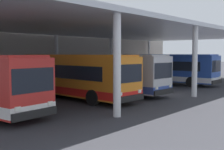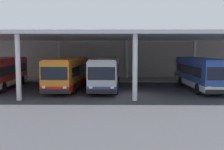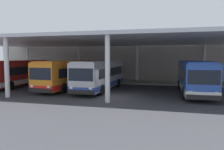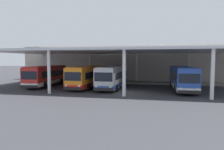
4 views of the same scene
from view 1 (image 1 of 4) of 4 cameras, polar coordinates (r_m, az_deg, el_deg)
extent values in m
plane|color=#333338|center=(24.25, 10.17, -3.59)|extent=(200.00, 200.00, 0.00)
cube|color=gray|center=(31.71, -8.59, -1.60)|extent=(42.00, 4.50, 0.18)
cube|color=#ADA399|center=(34.05, -12.29, 4.39)|extent=(48.00, 1.60, 6.88)
cube|color=silver|center=(27.27, 0.12, 8.70)|extent=(40.00, 17.00, 0.30)
cylinder|color=silver|center=(14.97, 0.97, 1.81)|extent=(0.40, 0.40, 5.25)
cylinder|color=silver|center=(22.91, 15.70, 2.46)|extent=(0.40, 0.40, 5.25)
cylinder|color=silver|center=(32.89, -10.67, 3.01)|extent=(0.40, 0.40, 5.25)
cylinder|color=silver|center=(39.41, -0.21, 3.25)|extent=(0.40, 0.40, 5.25)
cylinder|color=silver|center=(46.87, 7.12, 3.36)|extent=(0.40, 0.40, 5.25)
cube|color=black|center=(13.60, -14.99, -1.00)|extent=(2.30, 0.26, 1.10)
cube|color=black|center=(13.74, -14.64, -7.26)|extent=(2.46, 0.30, 0.36)
cube|color=yellow|center=(13.57, -15.14, 2.46)|extent=(1.75, 0.22, 0.28)
cube|color=white|center=(13.15, -17.77, -6.28)|extent=(0.28, 0.10, 0.20)
cube|color=white|center=(14.25, -11.86, -5.37)|extent=(0.28, 0.10, 0.20)
cylinder|color=black|center=(16.05, -15.75, -5.82)|extent=(0.34, 1.01, 1.00)
cube|color=orange|center=(21.45, -7.21, 0.01)|extent=(3.15, 10.54, 2.70)
cube|color=red|center=(21.54, -7.19, -2.65)|extent=(3.17, 10.56, 0.50)
cube|color=black|center=(21.55, -7.47, 0.82)|extent=(3.07, 8.67, 0.90)
cube|color=black|center=(17.75, 3.36, 0.31)|extent=(2.30, 0.26, 1.10)
cube|color=black|center=(17.85, 3.56, -4.52)|extent=(2.46, 0.31, 0.36)
cube|color=orange|center=(21.39, -7.25, 3.77)|extent=(2.93, 10.11, 0.12)
cube|color=yellow|center=(17.73, 3.30, 2.96)|extent=(1.75, 0.23, 0.28)
cube|color=white|center=(17.13, 1.60, -3.69)|extent=(0.28, 0.10, 0.20)
cube|color=white|center=(18.50, 5.34, -3.13)|extent=(0.28, 0.10, 0.20)
cylinder|color=black|center=(18.36, -3.76, -4.43)|extent=(0.34, 1.02, 1.00)
cylinder|color=black|center=(20.08, 1.40, -3.69)|extent=(0.34, 1.02, 1.00)
cylinder|color=black|center=(23.16, -14.03, -2.76)|extent=(0.34, 1.02, 1.00)
cylinder|color=black|center=(24.55, -9.20, -2.31)|extent=(0.34, 1.02, 1.00)
cube|color=#B7B7BC|center=(24.17, -0.64, 0.50)|extent=(2.80, 10.47, 2.70)
cube|color=#2D4799|center=(24.25, -0.63, -1.86)|extent=(2.82, 10.49, 0.50)
cube|color=black|center=(24.25, -0.90, 1.22)|extent=(2.79, 8.60, 0.90)
cube|color=black|center=(21.04, 9.80, 0.85)|extent=(2.30, 0.19, 1.10)
cube|color=black|center=(21.13, 9.96, -3.22)|extent=(2.45, 0.23, 0.36)
cube|color=silver|center=(24.12, -0.64, 3.84)|extent=(2.59, 10.05, 0.12)
cube|color=yellow|center=(21.03, 9.76, 3.09)|extent=(1.75, 0.17, 0.28)
cube|color=white|center=(20.34, 8.62, -2.50)|extent=(0.28, 0.09, 0.20)
cube|color=white|center=(21.86, 11.19, -2.07)|extent=(0.28, 0.09, 0.20)
cylinder|color=black|center=(21.28, 3.59, -3.25)|extent=(0.31, 1.01, 1.00)
cylinder|color=black|center=(23.25, 7.31, -2.65)|extent=(0.31, 1.01, 1.00)
cylinder|color=black|center=(25.46, -7.27, -2.06)|extent=(0.31, 1.01, 1.00)
cylinder|color=black|center=(27.12, -3.37, -1.65)|extent=(0.31, 1.01, 1.00)
cube|color=#284CA8|center=(32.04, 10.71, 1.32)|extent=(2.67, 10.44, 2.70)
cube|color=silver|center=(32.10, 10.69, -0.46)|extent=(2.69, 10.46, 0.50)
cube|color=black|center=(32.10, 10.48, 1.87)|extent=(2.68, 8.57, 0.90)
cube|color=black|center=(29.93, 19.43, 1.64)|extent=(2.30, 0.16, 1.10)
cube|color=black|center=(30.00, 19.53, -1.23)|extent=(2.45, 0.20, 0.36)
cube|color=#2A50B0|center=(32.00, 10.74, 3.84)|extent=(2.46, 10.02, 0.12)
cube|color=yellow|center=(29.92, 19.42, 3.21)|extent=(1.75, 0.15, 0.28)
cube|color=white|center=(29.13, 18.93, -0.68)|extent=(0.28, 0.08, 0.20)
cube|color=white|center=(30.82, 20.08, -0.46)|extent=(0.28, 0.08, 0.20)
cylinder|color=black|center=(29.61, 15.05, -1.30)|extent=(0.30, 1.00, 1.00)
cylinder|color=black|center=(31.86, 16.84, -0.96)|extent=(0.30, 1.00, 1.00)
cylinder|color=black|center=(32.54, 5.22, -0.70)|extent=(0.30, 1.00, 1.00)
cylinder|color=black|center=(34.60, 7.47, -0.43)|extent=(0.30, 1.00, 1.00)
cube|color=brown|center=(36.70, -0.31, 0.07)|extent=(1.80, 0.44, 0.08)
cube|color=brown|center=(36.82, -0.55, 0.47)|extent=(1.80, 0.06, 0.44)
cube|color=#2D2D33|center=(36.19, -1.03, -0.34)|extent=(0.10, 0.36, 0.45)
cube|color=#2D2D33|center=(37.26, 0.38, -0.22)|extent=(0.10, 0.36, 0.45)
cylinder|color=maroon|center=(38.40, 1.45, 0.25)|extent=(0.48, 0.48, 0.90)
cylinder|color=black|center=(38.37, 1.45, 0.98)|extent=(0.52, 0.52, 0.08)
camera|label=2|loc=(22.81, 72.06, 3.35)|focal=43.80mm
camera|label=3|loc=(26.46, 55.35, 2.97)|focal=35.25mm
camera|label=4|loc=(27.99, 69.55, 3.24)|focal=33.36mm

